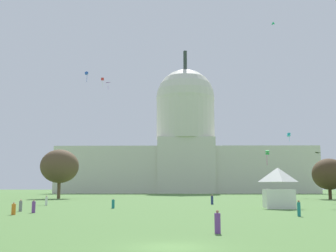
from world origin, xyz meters
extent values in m
plane|color=#4C7538|center=(0.00, 0.00, 0.00)|extent=(800.00, 800.00, 0.00)
cube|color=beige|center=(-24.91, 178.20, 10.82)|extent=(60.59, 23.85, 21.64)
cube|color=beige|center=(35.68, 178.20, 10.82)|extent=(60.59, 23.85, 21.64)
cube|color=beige|center=(5.39, 178.20, 12.86)|extent=(26.41, 26.24, 25.71)
cylinder|color=beige|center=(5.39, 178.20, 35.83)|extent=(28.16, 28.16, 20.24)
sphere|color=beige|center=(5.39, 178.20, 45.95)|extent=(28.61, 28.61, 28.61)
cylinder|color=#2D3833|center=(5.39, 178.20, 65.21)|extent=(1.80, 1.80, 9.91)
cube|color=white|center=(15.92, 40.92, 1.43)|extent=(4.46, 5.12, 2.86)
pyramid|color=white|center=(15.92, 40.92, 5.05)|extent=(4.68, 5.37, 2.19)
cylinder|color=brown|center=(-31.36, 90.87, 3.00)|extent=(0.87, 0.87, 6.01)
ellipsoid|color=brown|center=(-31.36, 90.87, 8.75)|extent=(13.67, 13.23, 9.14)
cylinder|color=#42301E|center=(39.92, 85.56, 2.01)|extent=(0.85, 0.85, 4.01)
ellipsoid|color=#42301E|center=(39.92, 85.56, 6.42)|extent=(11.44, 11.77, 8.02)
cylinder|color=#703D93|center=(-17.56, 29.59, 0.71)|extent=(0.56, 0.56, 1.43)
sphere|color=tan|center=(-17.56, 29.59, 1.53)|extent=(0.26, 0.26, 0.21)
cylinder|color=#1E757A|center=(13.97, 23.83, 0.77)|extent=(0.38, 0.38, 1.54)
sphere|color=#A37556|center=(13.97, 23.83, 1.67)|extent=(0.26, 0.26, 0.25)
cylinder|color=gray|center=(-20.27, 32.46, 0.68)|extent=(0.54, 0.54, 1.37)
sphere|color=tan|center=(-20.27, 32.46, 1.48)|extent=(0.29, 0.29, 0.22)
cylinder|color=silver|center=(-22.11, 49.74, 0.75)|extent=(0.49, 0.49, 1.51)
sphere|color=#A37556|center=(-22.11, 49.74, 1.61)|extent=(0.26, 0.26, 0.21)
cylinder|color=#703D93|center=(3.24, 6.71, 0.71)|extent=(0.52, 0.52, 1.42)
sphere|color=#A37556|center=(3.24, 6.71, 1.53)|extent=(0.26, 0.26, 0.22)
cylinder|color=navy|center=(7.03, 54.53, 0.77)|extent=(0.65, 0.65, 1.55)
sphere|color=#A37556|center=(7.03, 54.53, 1.67)|extent=(0.35, 0.35, 0.25)
cylinder|color=orange|center=(-18.71, 25.99, 0.63)|extent=(0.62, 0.62, 1.25)
sphere|color=tan|center=(-18.71, 25.99, 1.36)|extent=(0.29, 0.29, 0.22)
cylinder|color=#1E757A|center=(-9.13, 40.48, 0.65)|extent=(0.50, 0.50, 1.30)
sphere|color=beige|center=(-9.13, 40.48, 1.40)|extent=(0.23, 0.23, 0.20)
pyramid|color=black|center=(29.54, 64.45, 9.99)|extent=(1.24, 1.42, 0.31)
cube|color=green|center=(21.31, 72.13, 10.69)|extent=(0.92, 0.97, 0.53)
cube|color=green|center=(21.31, 72.13, 11.19)|extent=(0.92, 0.97, 0.53)
cylinder|color=#D1339E|center=(21.16, 72.13, 9.31)|extent=(0.17, 0.39, 2.38)
cube|color=blue|center=(-21.89, 77.96, 31.21)|extent=(0.84, 0.81, 0.46)
cube|color=blue|center=(-21.89, 77.96, 31.54)|extent=(0.84, 0.81, 0.46)
cylinder|color=blue|center=(-21.77, 77.96, 30.07)|extent=(0.12, 0.15, 2.01)
cube|color=red|center=(-22.76, 105.49, 37.03)|extent=(0.79, 0.89, 1.04)
cylinder|color=white|center=(-22.72, 105.49, 35.59)|extent=(0.08, 0.28, 1.98)
pyramid|color=white|center=(17.78, 139.36, 18.35)|extent=(0.94, 1.42, 0.38)
pyramid|color=purple|center=(-22.81, 115.29, 38.21)|extent=(1.79, 1.03, 0.15)
cylinder|color=purple|center=(-22.54, 115.54, 36.72)|extent=(0.11, 0.09, 1.26)
pyramid|color=teal|center=(25.11, 76.05, 42.81)|extent=(0.71, 1.50, 0.36)
cube|color=#33BCDB|center=(36.24, 108.44, 19.21)|extent=(1.04, 1.08, 0.62)
cube|color=#33BCDB|center=(36.24, 108.44, 19.75)|extent=(1.04, 1.08, 0.62)
cylinder|color=#33BCDB|center=(36.39, 108.44, 18.18)|extent=(0.12, 0.31, 1.70)
camera|label=1|loc=(0.24, -23.70, 3.31)|focal=44.86mm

